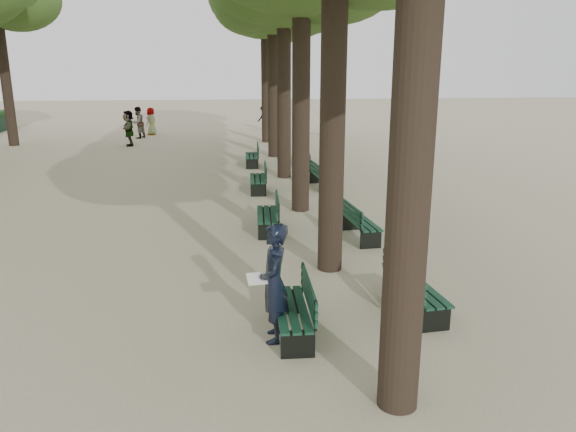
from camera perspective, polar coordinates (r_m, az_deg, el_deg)
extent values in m
plane|color=tan|center=(9.28, -1.79, -12.22)|extent=(120.00, 120.00, 0.00)
cylinder|color=#33261C|center=(6.57, 12.66, 10.22)|extent=(0.52, 0.52, 7.50)
cylinder|color=#33261C|center=(11.41, 4.61, 12.57)|extent=(0.52, 0.52, 7.50)
cylinder|color=#33261C|center=(16.35, 1.34, 13.45)|extent=(0.52, 0.52, 7.50)
cylinder|color=#33261C|center=(21.31, -0.41, 13.90)|extent=(0.52, 0.52, 7.50)
cylinder|color=#33261C|center=(26.29, -1.51, 14.18)|extent=(0.52, 0.52, 7.50)
cylinder|color=#33261C|center=(31.28, -2.26, 14.36)|extent=(0.52, 0.52, 7.50)
cylinder|color=#33261C|center=(33.23, -26.87, 13.26)|extent=(0.52, 0.52, 8.00)
cube|color=black|center=(9.29, 0.35, -10.64)|extent=(0.54, 1.81, 0.45)
cube|color=black|center=(9.19, 0.35, -9.38)|extent=(0.56, 1.81, 0.04)
cube|color=black|center=(9.11, 2.12, -7.76)|extent=(0.06, 1.80, 0.40)
cube|color=black|center=(14.73, -2.15, -0.69)|extent=(0.60, 1.82, 0.45)
cube|color=black|center=(14.67, -2.16, 0.16)|extent=(0.62, 1.82, 0.04)
cube|color=black|center=(14.61, -1.08, 1.20)|extent=(0.13, 1.80, 0.40)
cube|color=black|center=(19.32, -3.11, 3.18)|extent=(0.59, 1.82, 0.45)
cube|color=black|center=(19.28, -3.12, 3.84)|extent=(0.61, 1.82, 0.04)
cube|color=black|center=(19.23, -2.30, 4.64)|extent=(0.11, 1.80, 0.40)
cube|color=black|center=(24.17, -3.73, 5.64)|extent=(0.58, 1.82, 0.45)
cube|color=black|center=(24.13, -3.74, 6.17)|extent=(0.60, 1.82, 0.04)
cube|color=black|center=(24.09, -3.08, 6.81)|extent=(0.10, 1.80, 0.40)
cube|color=black|center=(10.32, 12.90, -8.29)|extent=(0.72, 1.85, 0.45)
cube|color=black|center=(10.23, 12.97, -7.14)|extent=(0.74, 1.85, 0.04)
cube|color=black|center=(10.02, 11.60, -5.88)|extent=(0.24, 1.79, 0.40)
cube|color=black|center=(14.20, 7.41, -1.43)|extent=(0.70, 1.84, 0.45)
cube|color=black|center=(14.13, 7.44, -0.56)|extent=(0.72, 1.85, 0.04)
cube|color=black|center=(13.97, 6.39, 0.44)|extent=(0.22, 1.79, 0.40)
cube|color=black|center=(19.89, 3.48, 3.53)|extent=(0.65, 1.83, 0.45)
cube|color=black|center=(19.84, 3.49, 4.16)|extent=(0.67, 1.84, 0.04)
cube|color=black|center=(19.73, 2.71, 4.91)|extent=(0.18, 1.80, 0.40)
cube|color=black|center=(24.63, 1.63, 5.85)|extent=(0.66, 1.83, 0.45)
cube|color=black|center=(24.60, 1.63, 6.37)|extent=(0.68, 1.84, 0.04)
cube|color=black|center=(24.54, 0.98, 6.99)|extent=(0.18, 1.80, 0.40)
imported|color=black|center=(8.83, -1.42, -6.83)|extent=(0.44, 0.79, 1.93)
cube|color=white|center=(8.78, -3.06, -6.36)|extent=(0.37, 0.29, 0.12)
imported|color=#262628|center=(31.07, -15.88, 8.57)|extent=(0.61, 1.76, 1.86)
imported|color=#262628|center=(37.34, -2.46, 9.94)|extent=(0.98, 0.86, 1.55)
imported|color=#262628|center=(34.09, -15.00, 9.15)|extent=(0.75, 0.94, 1.81)
imported|color=#262628|center=(35.56, -13.72, 9.33)|extent=(0.67, 0.86, 1.64)
imported|color=#262628|center=(32.94, 4.89, 9.29)|extent=(0.95, 0.90, 1.67)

